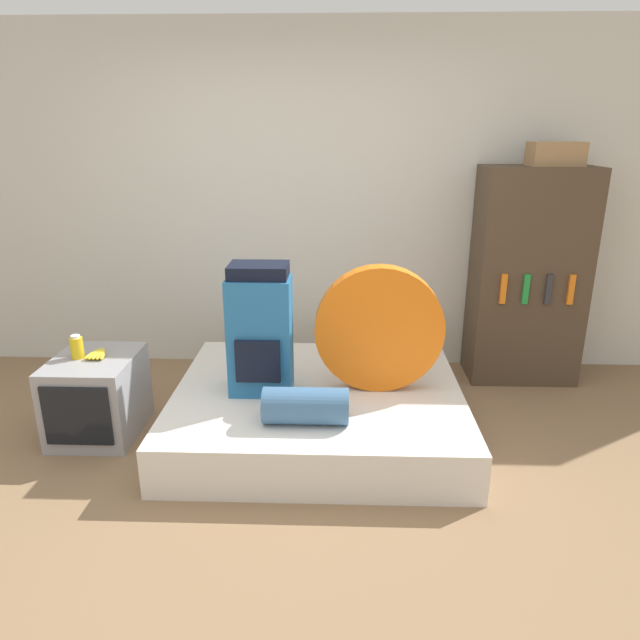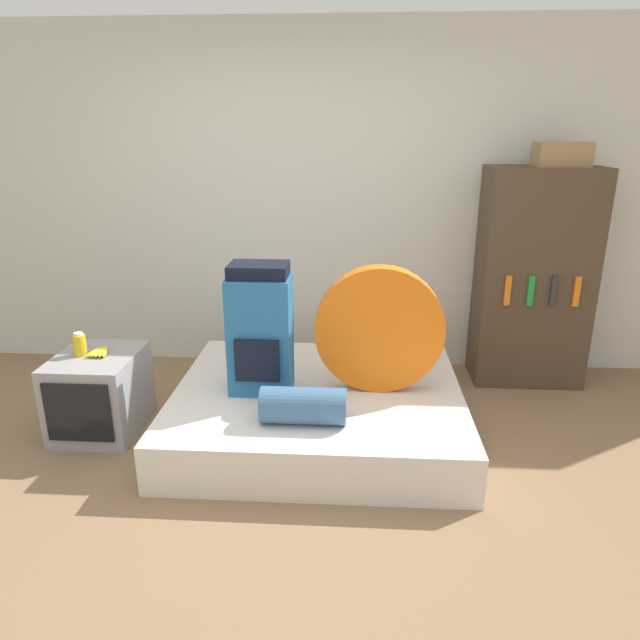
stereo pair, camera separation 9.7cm
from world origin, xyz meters
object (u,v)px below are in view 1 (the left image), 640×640
Objects in this scene: tent_bag at (379,329)px; television at (97,396)px; sleeping_roll at (306,406)px; cardboard_box at (555,154)px; backpack at (260,331)px; bookshelf at (528,277)px; canister at (77,347)px.

tent_bag is 1.33× the size of television.
cardboard_box reaches higher than sleeping_roll.
television is at bearing -177.30° from backpack.
television is at bearing -161.23° from bookshelf.
backpack is at bearing -154.96° from cardboard_box.
bookshelf is at bearing 18.13° from canister.
sleeping_roll is 0.80× the size of television.
sleeping_roll is at bearing -15.15° from television.
canister is 3.16m from bookshelf.
tent_bag is (0.72, 0.06, 0.00)m from backpack.
backpack is at bearing -153.40° from bookshelf.
tent_bag is at bearing 47.60° from sleeping_roll.
backpack reaches higher than canister.
television is at bearing 164.85° from sleeping_roll.
bookshelf reaches higher than sleeping_roll.
bookshelf is (3.00, 0.98, 0.22)m from canister.
bookshelf is (2.91, 0.99, 0.54)m from television.
sleeping_roll is 1.38m from television.
sleeping_roll is 2.48m from cardboard_box.
bookshelf is (1.16, 0.88, 0.11)m from tent_bag.
television is (-1.75, -0.10, -0.43)m from tent_bag.
tent_bag is at bearing 3.02° from canister.
cardboard_box is at bearing 17.85° from television.
backpack reaches higher than television.
backpack is 0.50× the size of bookshelf.
backpack is 2.29× the size of cardboard_box.
cardboard_box is (3.07, 0.96, 1.10)m from canister.
sleeping_roll is at bearing -139.52° from bookshelf.
canister is (-0.09, 0.01, 0.32)m from television.
tent_bag is 1.46m from bookshelf.
television is 4.04× the size of canister.
backpack is at bearing 125.99° from sleeping_roll.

